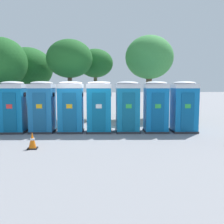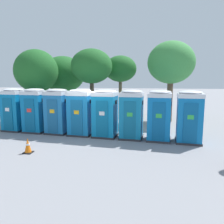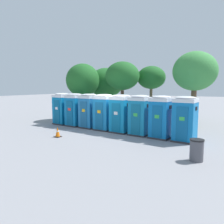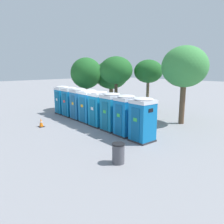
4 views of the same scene
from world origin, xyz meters
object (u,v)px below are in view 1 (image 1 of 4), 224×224
at_px(street_tree_0, 1,63).
at_px(traffic_cone, 32,141).
at_px(street_tree_1, 149,58).
at_px(street_tree_2, 70,59).
at_px(street_tree_3, 95,64).
at_px(portapotty_7, 184,107).
at_px(portapotty_1, 13,107).
at_px(portapotty_4, 99,107).
at_px(street_tree_4, 28,69).
at_px(portapotty_6, 156,107).
at_px(portapotty_5, 128,107).
at_px(portapotty_3, 71,107).
at_px(portapotty_2, 42,107).

relative_size(street_tree_0, traffic_cone, 7.98).
distance_m(street_tree_1, traffic_cone, 11.02).
relative_size(street_tree_2, street_tree_3, 1.05).
bearing_deg(street_tree_0, portapotty_7, -19.93).
bearing_deg(street_tree_1, portapotty_1, -150.14).
relative_size(portapotty_4, portapotty_7, 1.00).
relative_size(portapotty_4, street_tree_4, 0.52).
bearing_deg(street_tree_0, portapotty_4, -29.68).
distance_m(portapotty_4, street_tree_1, 6.84).
height_order(portapotty_6, street_tree_1, street_tree_1).
relative_size(street_tree_2, street_tree_4, 1.04).
xyz_separation_m(street_tree_2, street_tree_4, (-2.96, 2.25, -0.49)).
bearing_deg(portapotty_7, traffic_cone, -158.20).
relative_size(portapotty_7, traffic_cone, 3.97).
bearing_deg(portapotty_7, street_tree_2, 147.65).
distance_m(portapotty_4, street_tree_4, 7.49).
distance_m(portapotty_4, traffic_cone, 4.24).
relative_size(street_tree_0, street_tree_3, 1.06).
height_order(portapotty_5, street_tree_3, street_tree_3).
distance_m(street_tree_4, traffic_cone, 9.42).
height_order(portapotty_3, street_tree_3, street_tree_3).
bearing_deg(street_tree_3, traffic_cone, -107.44).
relative_size(portapotty_2, street_tree_4, 0.52).
height_order(portapotty_6, street_tree_4, street_tree_4).
distance_m(portapotty_5, street_tree_0, 8.03).
height_order(portapotty_5, street_tree_1, street_tree_1).
xyz_separation_m(street_tree_0, street_tree_1, (9.29, 1.78, 0.58)).
bearing_deg(street_tree_1, traffic_cone, -128.45).
bearing_deg(portapotty_1, street_tree_4, 93.62).
height_order(street_tree_3, traffic_cone, street_tree_3).
xyz_separation_m(portapotty_6, portapotty_7, (1.41, -0.13, -0.00)).
relative_size(portapotty_6, street_tree_4, 0.52).
xyz_separation_m(portapotty_3, street_tree_2, (-0.19, 3.15, 2.61)).
xyz_separation_m(portapotty_1, portapotty_2, (1.41, -0.08, -0.00)).
height_order(portapotty_2, portapotty_4, same).
bearing_deg(portapotty_4, street_tree_4, 129.31).
xyz_separation_m(portapotty_2, traffic_cone, (0.14, -3.42, -0.97)).
bearing_deg(street_tree_3, street_tree_0, -156.74).
bearing_deg(street_tree_3, portapotty_1, -129.47).
distance_m(portapotty_3, portapotty_6, 4.24).
bearing_deg(street_tree_1, street_tree_2, -162.94).
relative_size(portapotty_4, street_tree_3, 0.53).
relative_size(portapotty_2, portapotty_3, 1.00).
distance_m(street_tree_0, street_tree_4, 2.60).
height_order(street_tree_3, street_tree_4, street_tree_4).
bearing_deg(traffic_cone, portapotty_1, 113.84).
bearing_deg(portapotty_6, street_tree_1, 79.87).
bearing_deg(traffic_cone, street_tree_4, 102.18).
xyz_separation_m(street_tree_2, traffic_cone, (-1.08, -6.44, -3.58)).
bearing_deg(street_tree_3, portapotty_2, -118.53).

